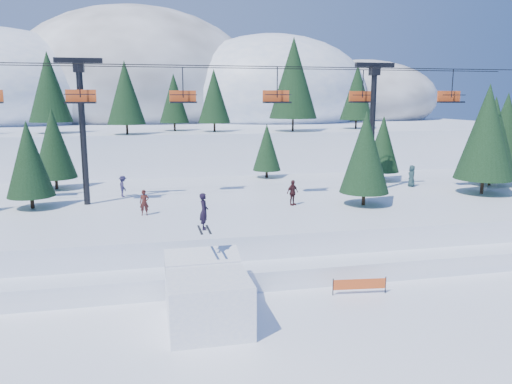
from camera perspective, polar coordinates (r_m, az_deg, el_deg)
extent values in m
plane|color=white|center=(22.05, 1.26, -16.40)|extent=(160.00, 160.00, 0.00)
cube|color=white|center=(38.38, -5.12, -2.62)|extent=(70.00, 22.00, 2.50)
cube|color=white|center=(29.06, -2.52, -8.40)|extent=(70.00, 6.00, 1.10)
cube|color=white|center=(87.48, -9.40, 5.88)|extent=(110.00, 60.00, 6.00)
ellipsoid|color=#605B59|center=(97.14, -13.54, 12.25)|extent=(44.00, 39.60, 26.40)
ellipsoid|color=white|center=(91.93, 1.87, 11.49)|extent=(34.00, 30.60, 19.72)
ellipsoid|color=#605B59|center=(104.22, 11.92, 10.45)|extent=(30.00, 27.00, 15.00)
cylinder|color=black|center=(59.08, -14.52, 6.95)|extent=(0.26, 0.26, 1.15)
cone|color=#1A391F|center=(58.99, -14.70, 10.95)|extent=(4.29, 4.29, 7.09)
cylinder|color=black|center=(62.56, -4.77, 7.39)|extent=(0.26, 0.26, 1.07)
cone|color=#1A391F|center=(62.46, -4.82, 10.89)|extent=(3.97, 3.97, 6.56)
cylinder|color=black|center=(63.24, 4.23, 7.68)|extent=(0.26, 0.26, 1.60)
cone|color=#1A391F|center=(63.20, 4.30, 12.87)|extent=(5.95, 5.95, 9.85)
cylinder|color=black|center=(63.95, -22.30, 6.83)|extent=(0.26, 0.26, 1.32)
cone|color=#1A391F|center=(63.88, -22.60, 11.05)|extent=(4.91, 4.91, 8.11)
cylinder|color=black|center=(69.91, 11.35, 7.61)|extent=(0.26, 0.26, 1.20)
cone|color=#1A391F|center=(69.83, 11.48, 11.12)|extent=(4.45, 4.45, 7.36)
cylinder|color=black|center=(64.96, -9.27, 7.38)|extent=(0.26, 0.26, 1.00)
cone|color=#1A391F|center=(64.86, -9.37, 10.54)|extent=(3.72, 3.72, 6.15)
cube|color=white|center=(22.91, -5.58, -12.07)|extent=(3.54, 4.38, 2.40)
cube|color=white|center=(24.22, -6.17, -7.65)|extent=(3.54, 1.53, 0.85)
imported|color=black|center=(23.32, -5.97, -2.21)|extent=(0.47, 0.67, 1.73)
cube|color=black|center=(23.51, -6.41, -4.32)|extent=(0.11, 1.65, 0.03)
cube|color=black|center=(23.55, -5.44, -4.28)|extent=(0.11, 1.65, 0.03)
cylinder|color=black|center=(37.41, -19.16, 6.18)|extent=(0.44, 0.44, 10.00)
cube|color=black|center=(37.41, -19.65, 13.98)|extent=(3.20, 0.35, 0.35)
cube|color=black|center=(37.38, -19.61, 13.30)|extent=(0.70, 0.70, 0.70)
cylinder|color=black|center=(41.15, 13.12, 6.84)|extent=(0.44, 0.44, 10.00)
cube|color=black|center=(41.16, 13.42, 13.94)|extent=(3.20, 0.35, 0.35)
cube|color=black|center=(41.13, 13.40, 13.31)|extent=(0.70, 0.70, 0.70)
cylinder|color=black|center=(36.56, -1.95, 14.20)|extent=(46.00, 0.06, 0.06)
cylinder|color=black|center=(38.92, -2.62, 13.97)|extent=(46.00, 0.06, 0.06)
cylinder|color=black|center=(36.14, -19.55, 11.90)|extent=(0.08, 0.08, 2.20)
cube|color=black|center=(36.12, -19.40, 9.61)|extent=(2.00, 0.75, 0.12)
cube|color=#D74E1C|center=(36.49, -19.38, 10.32)|extent=(2.00, 0.10, 0.85)
cylinder|color=black|center=(35.77, -19.52, 10.48)|extent=(2.00, 0.06, 0.06)
cylinder|color=black|center=(38.40, -8.37, 12.28)|extent=(0.08, 0.08, 2.20)
cube|color=black|center=(38.38, -8.31, 10.11)|extent=(2.00, 0.75, 0.12)
cube|color=#D74E1C|center=(38.76, -8.37, 10.78)|extent=(2.00, 0.10, 0.85)
cylinder|color=black|center=(38.03, -8.29, 10.94)|extent=(2.00, 0.06, 0.06)
cylinder|color=black|center=(37.13, 2.45, 12.44)|extent=(0.08, 0.08, 2.20)
cube|color=black|center=(37.11, 2.43, 10.20)|extent=(2.00, 0.75, 0.12)
cube|color=#D74E1C|center=(37.48, 2.28, 10.89)|extent=(2.00, 0.10, 0.85)
cylinder|color=black|center=(36.78, 2.58, 11.05)|extent=(2.00, 0.06, 0.06)
cylinder|color=black|center=(42.02, 12.13, 12.00)|extent=(0.08, 0.08, 2.20)
cube|color=black|center=(42.00, 12.05, 10.03)|extent=(2.00, 0.75, 0.12)
cube|color=#D74E1C|center=(42.35, 11.86, 10.65)|extent=(2.00, 0.10, 0.85)
cylinder|color=black|center=(41.69, 12.29, 10.77)|extent=(2.00, 0.06, 0.06)
cylinder|color=black|center=(43.06, 21.54, 11.47)|extent=(0.08, 0.08, 2.20)
cube|color=black|center=(43.05, 21.41, 9.55)|extent=(2.00, 0.75, 0.12)
cube|color=#D74E1C|center=(43.36, 21.17, 10.16)|extent=(2.00, 0.10, 0.85)
cylinder|color=black|center=(42.76, 21.72, 10.26)|extent=(2.00, 0.06, 0.06)
cylinder|color=black|center=(43.82, 24.42, 0.59)|extent=(0.26, 0.26, 1.22)
cone|color=#1A391F|center=(43.35, 24.86, 6.26)|extent=(4.52, 4.52, 7.48)
cylinder|color=black|center=(48.48, 25.14, 1.34)|extent=(0.26, 0.26, 1.08)
cone|color=#1A391F|center=(48.08, 25.50, 5.89)|extent=(4.02, 4.02, 6.65)
cylinder|color=black|center=(53.40, 26.27, 2.04)|extent=(0.26, 0.26, 1.14)
cone|color=#1A391F|center=(53.03, 26.63, 6.38)|extent=(4.22, 4.22, 6.98)
cylinder|color=black|center=(47.97, 14.13, 1.79)|extent=(0.26, 0.26, 0.84)
cone|color=#1A391F|center=(47.62, 14.30, 5.37)|extent=(3.13, 3.13, 5.17)
cylinder|color=black|center=(45.35, -21.84, 0.92)|extent=(0.26, 0.26, 0.95)
cone|color=#1A391F|center=(44.95, -22.14, 5.17)|extent=(3.52, 3.52, 5.82)
cylinder|color=black|center=(48.19, 1.23, 2.08)|extent=(0.26, 0.26, 0.73)
cone|color=#1A391F|center=(47.88, 1.24, 5.16)|extent=(2.70, 2.70, 4.47)
cylinder|color=black|center=(37.98, -24.20, -1.08)|extent=(0.26, 0.26, 0.85)
cone|color=#1A391F|center=(37.53, -24.56, 3.48)|extent=(3.17, 3.17, 5.24)
cylinder|color=black|center=(36.52, 12.18, -0.75)|extent=(0.26, 0.26, 0.94)
cone|color=#1A391F|center=(36.02, 12.39, 4.49)|extent=(3.49, 3.49, 5.77)
imported|color=#20373B|center=(45.21, 17.37, 1.76)|extent=(0.81, 1.04, 1.87)
imported|color=#411B17|center=(33.33, -12.65, -1.19)|extent=(0.64, 0.44, 1.68)
imported|color=#2C2849|center=(40.04, -14.97, 0.64)|extent=(0.92, 1.20, 1.65)
imported|color=#3B1A1D|center=(35.69, 4.19, -0.07)|extent=(1.15, 0.91, 1.83)
cylinder|color=black|center=(26.48, 8.80, -10.68)|extent=(0.06, 0.06, 0.90)
cylinder|color=black|center=(27.31, 14.58, -10.24)|extent=(0.06, 0.06, 0.90)
cube|color=#D74E1C|center=(26.83, 11.75, -10.27)|extent=(2.79, 0.35, 0.55)
cylinder|color=black|center=(30.23, 15.12, -8.21)|extent=(0.06, 0.06, 0.90)
cylinder|color=black|center=(31.26, 20.01, -7.86)|extent=(0.06, 0.06, 0.90)
cube|color=#D74E1C|center=(30.69, 17.62, -7.86)|extent=(2.78, 0.43, 0.55)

